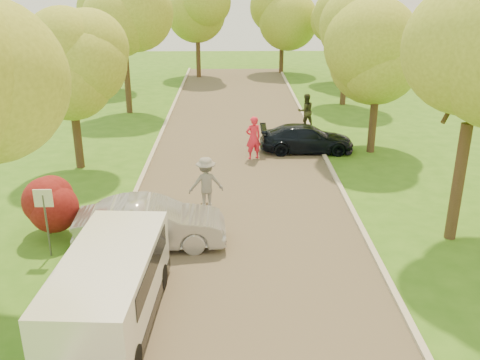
{
  "coord_description": "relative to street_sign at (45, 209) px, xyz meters",
  "views": [
    {
      "loc": [
        -0.27,
        -10.43,
        8.02
      ],
      "look_at": [
        0.0,
        6.93,
        1.3
      ],
      "focal_mm": 40.0,
      "sensor_mm": 36.0,
      "label": 1
    }
  ],
  "objects": [
    {
      "name": "tree_l_midb",
      "position": [
        -1.01,
        8.0,
        3.02
      ],
      "size": [
        4.3,
        4.2,
        6.62
      ],
      "color": "#382619",
      "rests_on": "ground"
    },
    {
      "name": "person_olive",
      "position": [
        9.6,
        14.34,
        -0.61
      ],
      "size": [
        1.08,
        0.94,
        1.9
      ],
      "primitive_type": "imported",
      "rotation": [
        0.0,
        0.0,
        3.41
      ],
      "color": "#2D321E",
      "rests_on": "ground"
    },
    {
      "name": "curb_left",
      "position": [
        1.75,
        4.0,
        -1.5
      ],
      "size": [
        0.18,
        60.0,
        0.12
      ],
      "primitive_type": "cube",
      "color": "#B2AD9E",
      "rests_on": "ground"
    },
    {
      "name": "dark_sedan",
      "position": [
        9.1,
        10.07,
        -0.92
      ],
      "size": [
        4.48,
        1.86,
        1.3
      ],
      "primitive_type": "imported",
      "rotation": [
        0.0,
        0.0,
        1.56
      ],
      "color": "black",
      "rests_on": "ground"
    },
    {
      "name": "tree_l_far",
      "position": [
        -0.59,
        18.0,
        3.9
      ],
      "size": [
        4.92,
        4.8,
        7.79
      ],
      "color": "#382619",
      "rests_on": "ground"
    },
    {
      "name": "tree_bg_d",
      "position": [
        10.02,
        32.0,
        3.75
      ],
      "size": [
        5.12,
        5.0,
        7.72
      ],
      "color": "#382619",
      "rests_on": "ground"
    },
    {
      "name": "minivan",
      "position": [
        2.6,
        -3.44,
        -0.56
      ],
      "size": [
        2.28,
        5.23,
        1.91
      ],
      "rotation": [
        0.0,
        0.0,
        -0.05
      ],
      "color": "white",
      "rests_on": "ground"
    },
    {
      "name": "tree_r_midb",
      "position": [
        12.4,
        10.0,
        3.32
      ],
      "size": [
        4.51,
        4.4,
        7.01
      ],
      "color": "#382619",
      "rests_on": "ground"
    },
    {
      "name": "longboard",
      "position": [
        4.6,
        3.16,
        -1.46
      ],
      "size": [
        0.48,
        1.03,
        0.12
      ],
      "rotation": [
        0.0,
        0.0,
        3.36
      ],
      "color": "black",
      "rests_on": "ground"
    },
    {
      "name": "tree_bg_b",
      "position": [
        14.02,
        28.0,
        3.97
      ],
      "size": [
        5.12,
        5.0,
        7.95
      ],
      "color": "#382619",
      "rests_on": "ground"
    },
    {
      "name": "street_sign",
      "position": [
        0.0,
        0.0,
        0.0
      ],
      "size": [
        0.55,
        0.06,
        2.17
      ],
      "color": "#59595E",
      "rests_on": "ground"
    },
    {
      "name": "red_shrub",
      "position": [
        -0.5,
        1.5,
        -0.47
      ],
      "size": [
        1.7,
        1.7,
        1.95
      ],
      "color": "#382619",
      "rests_on": "ground"
    },
    {
      "name": "road",
      "position": [
        5.8,
        4.0,
        -1.56
      ],
      "size": [
        8.0,
        60.0,
        0.01
      ],
      "primitive_type": "cube",
      "color": "#4C4438",
      "rests_on": "ground"
    },
    {
      "name": "person_striped",
      "position": [
        6.5,
        9.03,
        -0.56
      ],
      "size": [
        0.86,
        0.72,
        2.01
      ],
      "primitive_type": "imported",
      "rotation": [
        0.0,
        0.0,
        3.51
      ],
      "color": "red",
      "rests_on": "ground"
    },
    {
      "name": "ground",
      "position": [
        5.8,
        -4.0,
        -1.56
      ],
      "size": [
        100.0,
        100.0,
        0.0
      ],
      "primitive_type": "plane",
      "color": "#336919",
      "rests_on": "ground"
    },
    {
      "name": "silver_sedan",
      "position": [
        2.99,
        0.61,
        -0.8
      ],
      "size": [
        4.73,
        1.92,
        1.53
      ],
      "primitive_type": "imported",
      "rotation": [
        0.0,
        0.0,
        1.64
      ],
      "color": "#9F9FA3",
      "rests_on": "ground"
    },
    {
      "name": "skateboarder",
      "position": [
        4.6,
        3.16,
        -0.47
      ],
      "size": [
        1.37,
        0.97,
        1.93
      ],
      "primitive_type": "imported",
      "rotation": [
        0.0,
        0.0,
        3.36
      ],
      "color": "gray",
      "rests_on": "longboard"
    },
    {
      "name": "tree_bg_a",
      "position": [
        -2.98,
        26.0,
        3.75
      ],
      "size": [
        5.12,
        5.0,
        7.72
      ],
      "color": "#382619",
      "rests_on": "ground"
    },
    {
      "name": "tree_bg_c",
      "position": [
        3.01,
        30.0,
        3.46
      ],
      "size": [
        4.92,
        4.8,
        7.33
      ],
      "color": "#382619",
      "rests_on": "ground"
    },
    {
      "name": "tree_r_far",
      "position": [
        13.03,
        20.0,
        4.27
      ],
      "size": [
        5.33,
        5.2,
        8.34
      ],
      "color": "#382619",
      "rests_on": "ground"
    },
    {
      "name": "curb_right",
      "position": [
        9.85,
        4.0,
        -1.5
      ],
      "size": [
        0.18,
        60.0,
        0.12
      ],
      "primitive_type": "cube",
      "color": "#B2AD9E",
      "rests_on": "ground"
    }
  ]
}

